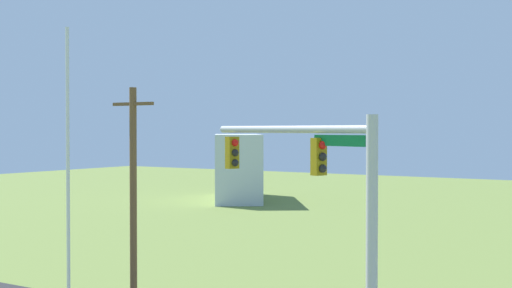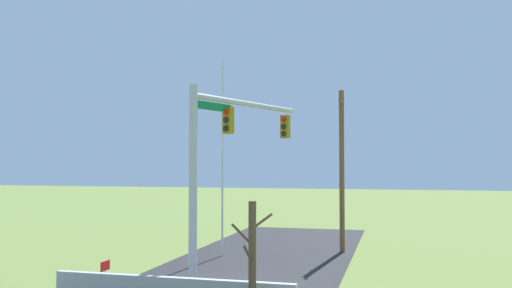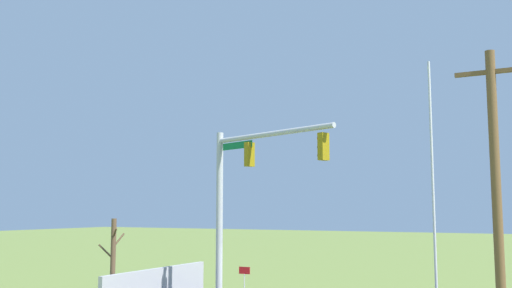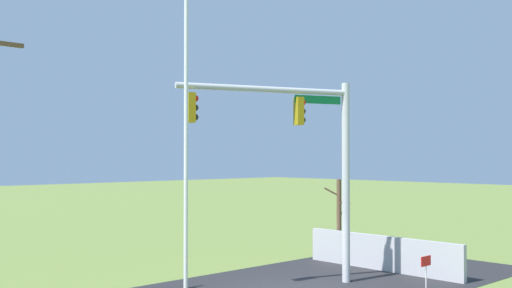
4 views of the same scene
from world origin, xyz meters
name	(u,v)px [view 2 (image 2 of 4)]	position (x,y,z in m)	size (l,w,h in m)	color
ground_plane	(227,285)	(0.00, 0.00, 0.00)	(160.00, 160.00, 0.00)	olive
road_surface	(255,265)	(-4.00, 0.00, 0.01)	(28.00, 8.00, 0.01)	#232326
signal_mast	(223,152)	(0.92, 0.16, 4.86)	(6.01, 2.40, 7.05)	#B2B5BA
flagpole	(222,158)	(-5.93, -2.13, 4.77)	(0.10, 0.10, 9.53)	silver
utility_pole	(342,168)	(-8.58, 3.39, 4.28)	(1.90, 0.26, 8.22)	brown
bare_tree	(252,267)	(5.55, 2.46, 1.80)	(1.27, 1.02, 3.48)	brown
open_sign	(105,271)	(2.81, -3.33, 0.91)	(0.56, 0.04, 1.22)	silver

